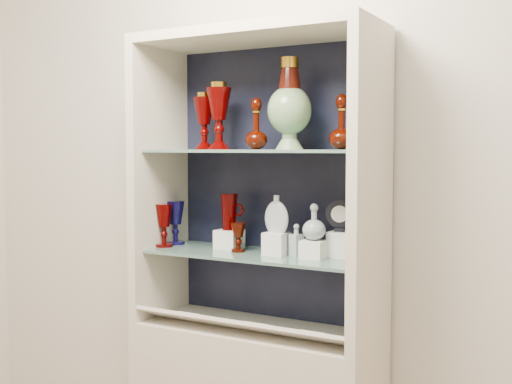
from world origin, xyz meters
The scene contains 29 objects.
wall_back centered at (0.00, 1.75, 1.40)m, with size 3.50×0.02×2.80m, color beige.
cabinet_back_panel centered at (0.00, 1.72, 1.32)m, with size 0.98×0.02×1.15m, color black.
cabinet_side_left centered at (-0.48, 1.53, 1.32)m, with size 0.04×0.40×1.15m, color beige.
cabinet_side_right centered at (0.48, 1.53, 1.32)m, with size 0.04×0.40×1.15m, color beige.
cabinet_top_cap centered at (0.00, 1.53, 1.92)m, with size 1.00×0.40×0.04m, color beige.
shelf_lower centered at (0.00, 1.55, 1.04)m, with size 0.92×0.34×0.01m, color slate.
shelf_upper centered at (0.00, 1.55, 1.46)m, with size 0.92×0.34×0.01m, color slate.
label_ledge centered at (0.00, 1.42, 0.78)m, with size 0.92×0.18×0.01m, color beige.
label_card_0 centered at (0.08, 1.42, 0.80)m, with size 0.10×0.07×0.00m, color white.
label_card_1 centered at (0.31, 1.42, 0.80)m, with size 0.10×0.07×0.00m, color white.
label_card_2 centered at (-0.23, 1.42, 0.80)m, with size 0.10×0.07×0.00m, color white.
pedestal_lamp_left centered at (-0.18, 1.54, 1.61)m, with size 0.11×0.11×0.28m, color #420100, non-canonical shape.
pedestal_lamp_right centered at (-0.28, 1.58, 1.59)m, with size 0.09×0.09×0.24m, color #420100, non-canonical shape.
enamel_urn centered at (0.13, 1.56, 1.65)m, with size 0.17×0.17×0.36m, color #084A2A, non-canonical shape.
ruby_decanter_a centered at (0.00, 1.53, 1.59)m, with size 0.09×0.09×0.23m, color #3A0A00, non-canonical shape.
ruby_decanter_b centered at (0.34, 1.59, 1.58)m, with size 0.10×0.10×0.22m, color #3A0A00, non-canonical shape.
lidded_bowl centered at (0.44, 1.55, 1.51)m, with size 0.08×0.08×0.09m, color #3A0A00, non-canonical shape.
cobalt_goblet centered at (-0.44, 1.59, 1.15)m, with size 0.08×0.08×0.19m, color #0D0944, non-canonical shape.
ruby_goblet_tall centered at (-0.44, 1.50, 1.14)m, with size 0.08×0.08×0.19m, color #420100, non-canonical shape.
ruby_goblet_small centered at (-0.09, 1.54, 1.11)m, with size 0.06×0.06×0.12m, color #3A0A00, non-canonical shape.
riser_ruby_pitcher centered at (-0.17, 1.59, 1.09)m, with size 0.10×0.10×0.08m, color silver.
ruby_pitcher centered at (-0.17, 1.59, 1.21)m, with size 0.12×0.07×0.15m, color #420100, non-canonical shape.
clear_square_bottle centered at (0.17, 1.56, 1.11)m, with size 0.04×0.04×0.13m, color #919FA7, non-canonical shape.
riser_flat_flask centered at (0.09, 1.55, 1.09)m, with size 0.09×0.09×0.09m, color silver.
flat_flask centered at (0.09, 1.55, 1.22)m, with size 0.11×0.04×0.15m, color #A5B0B9, non-canonical shape.
riser_clear_round_decanter centered at (0.25, 1.55, 1.08)m, with size 0.09×0.09×0.07m, color silver.
clear_round_decanter centered at (0.25, 1.55, 1.19)m, with size 0.09×0.09×0.14m, color #919FA7, non-canonical shape.
riser_cameo_medallion centered at (0.32, 1.62, 1.10)m, with size 0.08×0.08×0.10m, color silver.
cameo_medallion centered at (0.32, 1.62, 1.21)m, with size 0.11×0.04×0.13m, color black, non-canonical shape.
Camera 1 is at (1.25, -0.71, 1.47)m, focal length 45.00 mm.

